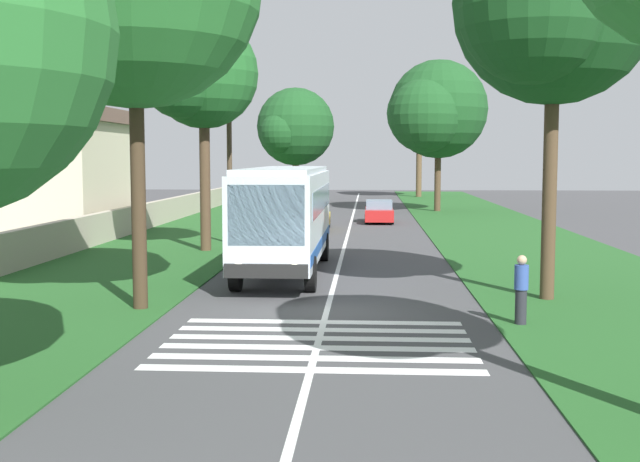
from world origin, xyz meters
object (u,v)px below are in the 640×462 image
at_px(trailing_car_1, 379,212).
at_px(roadside_tree_right_0, 548,9).
at_px(coach_bus, 286,213).
at_px(roadside_tree_right_3, 417,115).
at_px(trailing_car_0, 313,218).
at_px(roadside_building, 31,171).
at_px(roadside_tree_left_3, 294,128).
at_px(roadside_tree_right_2, 435,112).
at_px(roadside_tree_left_2, 201,78).
at_px(utility_pole, 229,157).
at_px(pedestrian, 521,289).

relative_size(trailing_car_1, roadside_tree_right_0, 0.38).
distance_m(coach_bus, trailing_car_1, 22.58).
bearing_deg(roadside_tree_right_3, trailing_car_0, 167.89).
relative_size(roadside_tree_right_0, roadside_building, 1.21).
height_order(roadside_tree_left_3, roadside_tree_right_2, roadside_tree_right_2).
xyz_separation_m(trailing_car_1, roadside_tree_left_2, (-15.83, 7.90, 6.84)).
height_order(trailing_car_0, trailing_car_1, same).
relative_size(trailing_car_0, utility_pole, 0.55).
relative_size(trailing_car_1, roadside_tree_left_2, 0.43).
bearing_deg(roadside_tree_right_3, utility_pole, 165.87).
xyz_separation_m(trailing_car_1, roadside_tree_right_3, (32.69, -4.30, 7.76)).
height_order(coach_bus, roadside_tree_left_3, roadside_tree_left_3).
relative_size(roadside_tree_right_2, utility_pole, 1.45).
distance_m(trailing_car_0, utility_pole, 9.27).
bearing_deg(roadside_tree_left_3, roadside_tree_right_3, -45.36).
xyz_separation_m(roadside_tree_left_3, roadside_tree_right_3, (11.48, -11.62, 1.76)).
distance_m(trailing_car_0, roadside_tree_right_0, 24.74).
relative_size(roadside_tree_left_2, roadside_tree_right_2, 0.88).
relative_size(roadside_tree_left_3, utility_pole, 1.31).
bearing_deg(roadside_tree_right_3, pedestrian, 178.88).
bearing_deg(roadside_tree_right_0, roadside_building, 50.72).
bearing_deg(utility_pole, roadside_tree_right_3, -14.13).
bearing_deg(roadside_tree_right_2, pedestrian, 178.30).
relative_size(roadside_tree_left_3, roadside_tree_right_0, 0.92).
relative_size(roadside_tree_left_3, roadside_tree_right_3, 0.86).
bearing_deg(roadside_tree_right_2, roadside_tree_right_0, -179.97).
bearing_deg(trailing_car_1, pedestrian, -174.33).
bearing_deg(roadside_tree_left_2, trailing_car_1, -26.52).
bearing_deg(trailing_car_0, roadside_tree_right_0, -159.93).
height_order(roadside_tree_left_2, roadside_tree_left_3, roadside_tree_left_3).
distance_m(utility_pole, pedestrian, 20.77).
relative_size(utility_pole, roadside_building, 0.85).
bearing_deg(trailing_car_1, roadside_tree_left_3, 19.05).
bearing_deg(roadside_tree_right_0, roadside_tree_left_2, 47.07).
xyz_separation_m(roadside_tree_left_3, pedestrian, (-51.94, -10.38, -5.76)).
distance_m(trailing_car_1, roadside_building, 20.68).
relative_size(coach_bus, utility_pole, 1.42).
xyz_separation_m(coach_bus, roadside_building, (13.90, 15.16, 1.24)).
height_order(coach_bus, pedestrian, coach_bus).
distance_m(roadside_tree_left_3, roadside_tree_right_0, 49.78).
distance_m(roadside_tree_left_3, roadside_tree_right_3, 16.43).
xyz_separation_m(trailing_car_0, roadside_tree_right_3, (37.72, -8.09, 7.76)).
xyz_separation_m(roadside_tree_left_2, pedestrian, (-14.90, -10.95, -6.60)).
height_order(trailing_car_1, roadside_tree_right_3, roadside_tree_right_3).
height_order(trailing_car_1, utility_pole, utility_pole).
xyz_separation_m(utility_pole, roadside_building, (4.61, 11.54, -0.71)).
bearing_deg(trailing_car_0, roadside_building, 102.50).
bearing_deg(trailing_car_1, roadside_tree_right_2, -22.15).
bearing_deg(roadside_tree_left_3, roadside_building, 158.91).
bearing_deg(trailing_car_0, utility_pole, 156.80).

